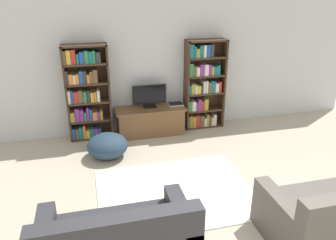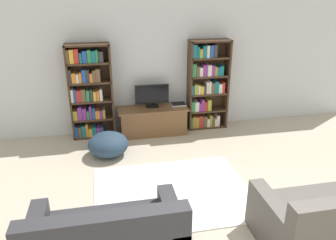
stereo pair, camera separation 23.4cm
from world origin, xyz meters
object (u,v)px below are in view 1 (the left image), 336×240
at_px(bookshelf_left, 86,93).
at_px(television, 149,96).
at_px(laptop, 176,104).
at_px(beanbag_ottoman, 108,146).
at_px(tv_stand, 151,121).
at_px(bookshelf_right, 203,86).

relative_size(bookshelf_left, television, 2.73).
distance_m(laptop, beanbag_ottoman, 1.70).
distance_m(television, laptop, 0.58).
relative_size(television, beanbag_ottoman, 0.95).
relative_size(tv_stand, laptop, 4.86).
bearing_deg(bookshelf_right, laptop, -175.09).
height_order(bookshelf_left, bookshelf_right, same).
height_order(tv_stand, beanbag_ottoman, tv_stand).
relative_size(tv_stand, television, 2.06).
distance_m(bookshelf_left, laptop, 1.76).
distance_m(bookshelf_left, bookshelf_right, 2.30).
bearing_deg(beanbag_ottoman, bookshelf_left, 107.81).
bearing_deg(tv_stand, bookshelf_right, 6.50).
bearing_deg(tv_stand, laptop, 8.22).
relative_size(bookshelf_right, beanbag_ottoman, 2.59).
xyz_separation_m(bookshelf_right, tv_stand, (-1.11, -0.13, -0.61)).
height_order(bookshelf_left, beanbag_ottoman, bookshelf_left).
relative_size(bookshelf_right, television, 2.73).
xyz_separation_m(television, beanbag_ottoman, (-0.91, -0.81, -0.57)).
distance_m(tv_stand, television, 0.51).
distance_m(bookshelf_left, television, 1.20).
xyz_separation_m(bookshelf_right, laptop, (-0.58, -0.05, -0.33)).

